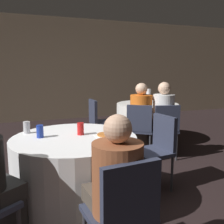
{
  "coord_description": "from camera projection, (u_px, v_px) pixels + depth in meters",
  "views": [
    {
      "loc": [
        -0.49,
        -2.48,
        1.39
      ],
      "look_at": [
        0.59,
        0.52,
        0.85
      ],
      "focal_mm": 40.0,
      "sensor_mm": 36.0,
      "label": 1
    }
  ],
  "objects": [
    {
      "name": "person_floral_shirt",
      "position": [
        112.0,
        192.0,
        1.69
      ],
      "size": [
        0.35,
        0.5,
        1.12
      ],
      "rotation": [
        0.0,
        0.0,
        0.1
      ],
      "color": "#4C4238",
      "rests_on": "ground_plane"
    },
    {
      "name": "table_far",
      "position": [
        147.0,
        123.0,
        4.85
      ],
      "size": [
        1.18,
        1.18,
        0.75
      ],
      "color": "white",
      "rests_on": "ground_plane"
    },
    {
      "name": "soda_can_silver",
      "position": [
        27.0,
        127.0,
        2.54
      ],
      "size": [
        0.07,
        0.07,
        0.12
      ],
      "color": "silver",
      "rests_on": "table_near"
    },
    {
      "name": "chair_near_south",
      "position": [
        124.0,
        209.0,
        1.55
      ],
      "size": [
        0.44,
        0.44,
        0.87
      ],
      "rotation": [
        0.0,
        0.0,
        0.1
      ],
      "color": "#2D3347",
      "rests_on": "ground_plane"
    },
    {
      "name": "bottle_far",
      "position": [
        148.0,
        96.0,
        4.93
      ],
      "size": [
        0.09,
        0.09,
        0.27
      ],
      "color": "white",
      "rests_on": "table_far"
    },
    {
      "name": "cup_far",
      "position": [
        136.0,
        102.0,
        4.65
      ],
      "size": [
        0.07,
        0.07,
        0.1
      ],
      "color": "red",
      "rests_on": "table_far"
    },
    {
      "name": "table_near",
      "position": [
        75.0,
        173.0,
        2.48
      ],
      "size": [
        1.21,
        1.21,
        0.75
      ],
      "color": "white",
      "rests_on": "ground_plane"
    },
    {
      "name": "chair_near_east",
      "position": [
        158.0,
        144.0,
        2.91
      ],
      "size": [
        0.45,
        0.45,
        0.87
      ],
      "rotation": [
        0.0,
        0.0,
        -4.58
      ],
      "color": "#2D3347",
      "rests_on": "ground_plane"
    },
    {
      "name": "chair_far_west",
      "position": [
        98.0,
        118.0,
        4.48
      ],
      "size": [
        0.41,
        0.41,
        0.87
      ],
      "rotation": [
        0.0,
        0.0,
        -1.56
      ],
      "color": "#2D3347",
      "rests_on": "ground_plane"
    },
    {
      "name": "soda_can_red",
      "position": [
        81.0,
        129.0,
        2.48
      ],
      "size": [
        0.07,
        0.07,
        0.12
      ],
      "color": "red",
      "rests_on": "table_near"
    },
    {
      "name": "wall_back",
      "position": [
        40.0,
        69.0,
        6.74
      ],
      "size": [
        16.0,
        0.06,
        2.8
      ],
      "color": "gray",
      "rests_on": "ground_plane"
    },
    {
      "name": "chair_far_south",
      "position": [
        165.0,
        126.0,
        3.85
      ],
      "size": [
        0.47,
        0.48,
        0.87
      ],
      "rotation": [
        0.0,
        0.0,
        -0.21
      ],
      "color": "#2D3347",
      "rests_on": "ground_plane"
    },
    {
      "name": "ground_plane",
      "position": [
        77.0,
        200.0,
        2.69
      ],
      "size": [
        16.0,
        16.0,
        0.0
      ],
      "primitive_type": "plane",
      "color": "black"
    },
    {
      "name": "person_orange_shirt",
      "position": [
        141.0,
        119.0,
        4.01
      ],
      "size": [
        0.46,
        0.49,
        1.19
      ],
      "rotation": [
        0.0,
        0.0,
        -0.59
      ],
      "color": "#4C4238",
      "rests_on": "ground_plane"
    },
    {
      "name": "soda_can_blue",
      "position": [
        40.0,
        131.0,
        2.38
      ],
      "size": [
        0.07,
        0.07,
        0.12
      ],
      "color": "#1E38A5",
      "rests_on": "table_near"
    },
    {
      "name": "chair_far_southwest",
      "position": [
        140.0,
        126.0,
        3.87
      ],
      "size": [
        0.56,
        0.56,
        0.87
      ],
      "rotation": [
        0.0,
        0.0,
        -0.59
      ],
      "color": "#2D3347",
      "rests_on": "ground_plane"
    },
    {
      "name": "person_white_shirt",
      "position": [
        162.0,
        119.0,
        3.99
      ],
      "size": [
        0.38,
        0.5,
        1.21
      ],
      "rotation": [
        0.0,
        0.0,
        -0.21
      ],
      "color": "black",
      "rests_on": "ground_plane"
    },
    {
      "name": "pizza_plate_near",
      "position": [
        107.0,
        135.0,
        2.45
      ],
      "size": [
        0.23,
        0.23,
        0.02
      ],
      "color": "white",
      "rests_on": "table_near"
    }
  ]
}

